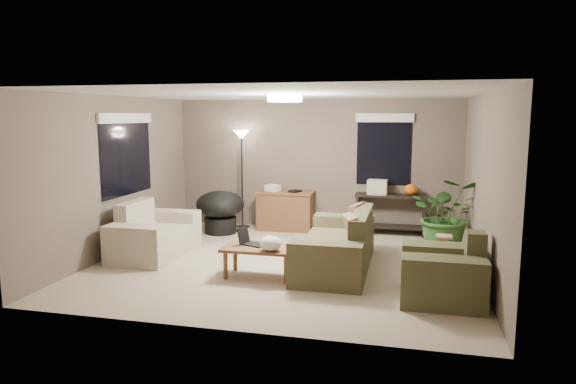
% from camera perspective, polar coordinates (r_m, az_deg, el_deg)
% --- Properties ---
extents(room_shell, '(5.50, 5.50, 5.50)m').
position_cam_1_polar(room_shell, '(7.51, -0.35, 1.29)').
color(room_shell, '#BFAC8E').
rests_on(room_shell, ground).
extents(main_sofa, '(0.95, 2.20, 0.85)m').
position_cam_1_polar(main_sofa, '(7.50, 5.66, -6.22)').
color(main_sofa, '#4E482E').
rests_on(main_sofa, ground).
extents(throw_pillows, '(0.37, 1.40, 0.47)m').
position_cam_1_polar(throw_pillows, '(7.39, 7.67, -3.64)').
color(throw_pillows, '#8C7251').
rests_on(throw_pillows, main_sofa).
extents(loveseat, '(0.90, 1.60, 0.85)m').
position_cam_1_polar(loveseat, '(8.43, -14.73, -4.78)').
color(loveseat, beige).
rests_on(loveseat, ground).
extents(armchair, '(0.95, 1.00, 0.85)m').
position_cam_1_polar(armchair, '(6.49, 16.88, -8.86)').
color(armchair, '#4F4F2F').
rests_on(armchair, ground).
extents(coffee_table, '(1.00, 0.55, 0.42)m').
position_cam_1_polar(coffee_table, '(7.05, -3.19, -6.61)').
color(coffee_table, brown).
rests_on(coffee_table, ground).
extents(laptop, '(0.42, 0.34, 0.24)m').
position_cam_1_polar(laptop, '(7.16, -4.27, -5.38)').
color(laptop, black).
rests_on(laptop, coffee_table).
extents(plastic_bag, '(0.34, 0.32, 0.20)m').
position_cam_1_polar(plastic_bag, '(6.81, -1.94, -5.73)').
color(plastic_bag, white).
rests_on(plastic_bag, coffee_table).
extents(desk, '(1.10, 0.50, 0.75)m').
position_cam_1_polar(desk, '(9.89, -0.30, -2.07)').
color(desk, brown).
rests_on(desk, ground).
extents(desk_papers, '(0.73, 0.32, 0.12)m').
position_cam_1_polar(desk_papers, '(9.84, -1.20, 0.38)').
color(desk_papers, silver).
rests_on(desk_papers, desk).
extents(console_table, '(1.30, 0.40, 0.75)m').
position_cam_1_polar(console_table, '(9.69, 11.31, -2.10)').
color(console_table, black).
rests_on(console_table, ground).
extents(pumpkin, '(0.28, 0.28, 0.20)m').
position_cam_1_polar(pumpkin, '(9.62, 13.47, 0.25)').
color(pumpkin, orange).
rests_on(pumpkin, console_table).
extents(cardboard_box, '(0.37, 0.29, 0.27)m').
position_cam_1_polar(cardboard_box, '(9.63, 9.90, 0.56)').
color(cardboard_box, beige).
rests_on(cardboard_box, console_table).
extents(papasan_chair, '(1.15, 1.15, 0.80)m').
position_cam_1_polar(papasan_chair, '(9.70, -7.54, -1.83)').
color(papasan_chair, black).
rests_on(papasan_chair, ground).
extents(floor_lamp, '(0.32, 0.32, 1.91)m').
position_cam_1_polar(floor_lamp, '(10.02, -5.18, 5.07)').
color(floor_lamp, black).
rests_on(floor_lamp, ground).
extents(ceiling_fixture, '(0.50, 0.50, 0.10)m').
position_cam_1_polar(ceiling_fixture, '(7.46, -0.36, 10.40)').
color(ceiling_fixture, white).
rests_on(ceiling_fixture, room_shell).
extents(houseplant, '(1.10, 1.23, 0.96)m').
position_cam_1_polar(houseplant, '(8.66, 17.22, -3.31)').
color(houseplant, '#2D5923').
rests_on(houseplant, ground).
extents(cat_scratching_post, '(0.32, 0.32, 0.50)m').
position_cam_1_polar(cat_scratching_post, '(7.73, 16.87, -6.70)').
color(cat_scratching_post, tan).
rests_on(cat_scratching_post, ground).
extents(window_left, '(0.05, 1.56, 1.33)m').
position_cam_1_polar(window_left, '(8.78, -17.51, 5.45)').
color(window_left, black).
rests_on(window_left, room_shell).
extents(window_back, '(1.06, 0.05, 1.33)m').
position_cam_1_polar(window_back, '(9.74, 10.64, 5.98)').
color(window_back, black).
rests_on(window_back, room_shell).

